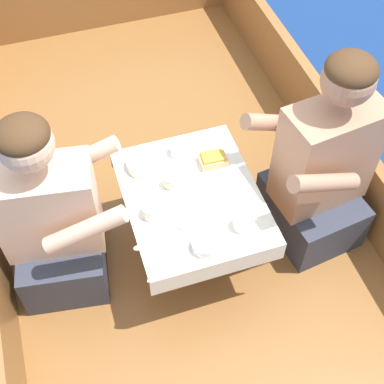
# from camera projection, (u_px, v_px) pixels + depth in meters

# --- Properties ---
(ground_plane) EXTENTS (60.00, 60.00, 0.00)m
(ground_plane) POSITION_uv_depth(u_px,v_px,m) (187.00, 264.00, 2.85)
(ground_plane) COLOR navy
(boat_deck) EXTENTS (1.80, 3.78, 0.28)m
(boat_deck) POSITION_uv_depth(u_px,v_px,m) (187.00, 251.00, 2.74)
(boat_deck) COLOR brown
(boat_deck) RESTS_ON ground_plane
(gunwale_starboard) EXTENTS (0.06, 3.78, 0.37)m
(gunwale_starboard) POSITION_uv_depth(u_px,v_px,m) (354.00, 170.00, 2.65)
(gunwale_starboard) COLOR #936033
(gunwale_starboard) RESTS_ON boat_deck
(cockpit_table) EXTENTS (0.56, 0.70, 0.42)m
(cockpit_table) POSITION_uv_depth(u_px,v_px,m) (192.00, 203.00, 2.29)
(cockpit_table) COLOR #B2B2B7
(cockpit_table) RESTS_ON boat_deck
(person_port) EXTENTS (0.56, 0.50, 0.95)m
(person_port) POSITION_uv_depth(u_px,v_px,m) (54.00, 221.00, 2.22)
(person_port) COLOR #333847
(person_port) RESTS_ON boat_deck
(person_starboard) EXTENTS (0.56, 0.50, 1.03)m
(person_starboard) POSITION_uv_depth(u_px,v_px,m) (321.00, 171.00, 2.34)
(person_starboard) COLOR #333847
(person_starboard) RESTS_ON boat_deck
(plate_sandwich) EXTENTS (0.20, 0.20, 0.01)m
(plate_sandwich) POSITION_uv_depth(u_px,v_px,m) (213.00, 164.00, 2.35)
(plate_sandwich) COLOR white
(plate_sandwich) RESTS_ON cockpit_table
(plate_bread) EXTENTS (0.16, 0.16, 0.01)m
(plate_bread) POSITION_uv_depth(u_px,v_px,m) (193.00, 217.00, 2.17)
(plate_bread) COLOR white
(plate_bread) RESTS_ON cockpit_table
(sandwich) EXTENTS (0.12, 0.09, 0.05)m
(sandwich) POSITION_uv_depth(u_px,v_px,m) (213.00, 159.00, 2.33)
(sandwich) COLOR #E0BC7F
(sandwich) RESTS_ON plate_sandwich
(bowl_port_near) EXTENTS (0.15, 0.15, 0.04)m
(bowl_port_near) POSITION_uv_depth(u_px,v_px,m) (143.00, 163.00, 2.33)
(bowl_port_near) COLOR white
(bowl_port_near) RESTS_ON cockpit_table
(bowl_starboard_near) EXTENTS (0.11, 0.11, 0.04)m
(bowl_starboard_near) POSITION_uv_depth(u_px,v_px,m) (206.00, 244.00, 2.07)
(bowl_starboard_near) COLOR white
(bowl_starboard_near) RESTS_ON cockpit_table
(coffee_cup_port) EXTENTS (0.11, 0.08, 0.06)m
(coffee_cup_port) POSITION_uv_depth(u_px,v_px,m) (152.00, 211.00, 2.16)
(coffee_cup_port) COLOR white
(coffee_cup_port) RESTS_ON cockpit_table
(coffee_cup_starboard) EXTENTS (0.10, 0.07, 0.06)m
(coffee_cup_starboard) POSITION_uv_depth(u_px,v_px,m) (178.00, 149.00, 2.37)
(coffee_cup_starboard) COLOR white
(coffee_cup_starboard) RESTS_ON cockpit_table
(coffee_cup_center) EXTENTS (0.10, 0.07, 0.06)m
(coffee_cup_center) POSITION_uv_depth(u_px,v_px,m) (242.00, 223.00, 2.13)
(coffee_cup_center) COLOR white
(coffee_cup_center) RESTS_ON cockpit_table
(tin_can) EXTENTS (0.07, 0.07, 0.05)m
(tin_can) POSITION_uv_depth(u_px,v_px,m) (170.00, 180.00, 2.26)
(tin_can) COLOR silver
(tin_can) RESTS_ON cockpit_table
(utensil_spoon_center) EXTENTS (0.10, 0.15, 0.01)m
(utensil_spoon_center) POSITION_uv_depth(u_px,v_px,m) (156.00, 257.00, 2.06)
(utensil_spoon_center) COLOR silver
(utensil_spoon_center) RESTS_ON cockpit_table
(utensil_spoon_port) EXTENTS (0.17, 0.07, 0.01)m
(utensil_spoon_port) POSITION_uv_depth(u_px,v_px,m) (149.00, 248.00, 2.08)
(utensil_spoon_port) COLOR silver
(utensil_spoon_port) RESTS_ON cockpit_table
(utensil_knife_starboard) EXTENTS (0.09, 0.16, 0.00)m
(utensil_knife_starboard) POSITION_uv_depth(u_px,v_px,m) (182.00, 241.00, 2.11)
(utensil_knife_starboard) COLOR silver
(utensil_knife_starboard) RESTS_ON cockpit_table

